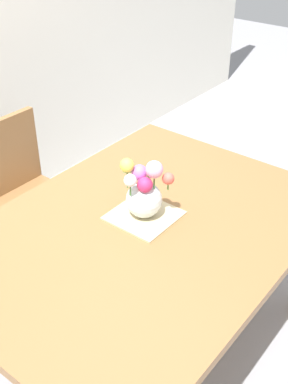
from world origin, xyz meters
name	(u,v)px	position (x,y,z in m)	size (l,w,h in m)	color
ground_plane	(143,350)	(0.00, 0.00, 0.00)	(12.00, 12.00, 0.00)	#939399
dining_table	(143,242)	(0.00, 0.00, 0.67)	(1.55, 1.13, 0.76)	olive
chair_far	(23,189)	(0.10, 0.91, 0.52)	(0.42, 0.42, 0.90)	olive
placemat	(144,215)	(0.06, 0.04, 0.76)	(0.26, 0.26, 0.01)	#CCB789
flower_vase	(144,193)	(0.06, 0.04, 0.87)	(0.20, 0.22, 0.26)	silver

